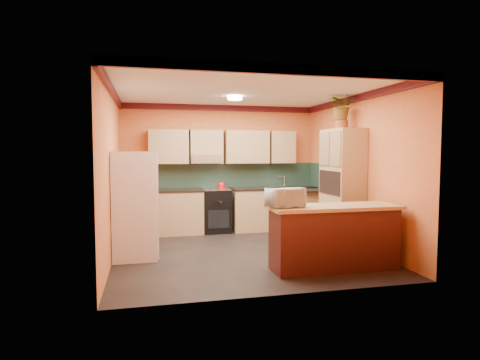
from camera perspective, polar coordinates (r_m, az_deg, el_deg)
name	(u,v)px	position (r m, az deg, el deg)	size (l,w,h in m)	color
room_shell	(240,129)	(6.98, -0.01, 7.25)	(4.24, 4.24, 2.72)	black
base_cabinets_back	(245,210)	(8.65, 0.70, -4.33)	(3.65, 0.60, 0.88)	tan
countertop_back	(245,189)	(8.59, 0.70, -1.29)	(3.65, 0.62, 0.04)	black
stove	(216,211)	(8.52, -3.40, -4.36)	(0.58, 0.58, 0.91)	black
kettle	(221,185)	(8.43, -2.69, -0.72)	(0.17, 0.17, 0.18)	#AD0B0E
sink	(279,187)	(8.81, 5.60, -0.95)	(0.48, 0.40, 0.03)	silver
base_cabinets_right	(312,212)	(8.57, 10.15, -4.47)	(0.60, 0.80, 0.88)	tan
countertop_right	(312,190)	(8.52, 10.19, -1.40)	(0.62, 0.80, 0.04)	black
fridge	(135,205)	(6.57, -14.69, -3.50)	(0.68, 0.66, 1.70)	white
pantry	(342,188)	(7.42, 14.29, -1.09)	(0.48, 0.90, 2.10)	tan
fern_pot	(342,125)	(7.46, 14.26, 7.63)	(0.22, 0.22, 0.16)	brown
fern	(342,106)	(7.49, 14.30, 10.20)	(0.46, 0.40, 0.51)	tan
breakfast_bar	(334,239)	(5.99, 13.20, -8.18)	(1.80, 0.55, 0.88)	#451B10
bar_top	(334,207)	(5.91, 13.27, -3.77)	(1.90, 0.65, 0.05)	tan
microwave	(285,197)	(5.60, 6.45, -2.48)	(0.48, 0.33, 0.27)	white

